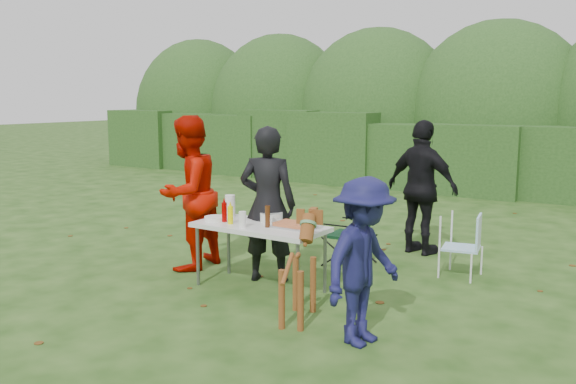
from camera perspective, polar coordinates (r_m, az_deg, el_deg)
The scene contains 20 objects.
ground at distance 7.24m, azimuth -1.80°, elevation -8.38°, with size 80.00×80.00×0.00m, color #1E4211.
hedge_row at distance 14.27m, azimuth 17.09°, elevation 3.32°, with size 22.00×1.40×1.70m, color #23471C.
shrub_backdrop at distance 15.76m, azimuth 18.89°, elevation 6.47°, with size 20.00×2.60×3.20m, color #3D6628.
folding_table at distance 6.81m, azimuth -2.65°, elevation -3.52°, with size 1.50×0.70×0.74m.
person_cook at distance 7.08m, azimuth -1.91°, elevation -1.17°, with size 0.67×0.44×1.83m, color black.
person_red_jacket at distance 7.70m, azimuth -9.33°, elevation -0.09°, with size 0.94×0.73×1.92m, color #BD0E00.
person_black_puffy at distance 8.51m, azimuth 12.45°, elevation 0.41°, with size 1.08×0.45×1.84m, color black.
child at distance 5.35m, azimuth 7.09°, elevation -6.48°, with size 0.96×0.55×1.48m, color #161648.
dog at distance 5.91m, azimuth 0.95°, elevation -7.41°, with size 1.04×0.41×0.98m, color brown, non-canonical shape.
camping_chair at distance 7.87m, azimuth 5.79°, elevation -3.65°, with size 0.56×0.56×0.89m, color black, non-canonical shape.
lawn_chair at distance 7.63m, azimuth 15.89°, elevation -4.80°, with size 0.46×0.46×0.77m, color #62BAE9, non-canonical shape.
food_tray at distance 6.65m, azimuth 0.59°, elevation -3.26°, with size 0.45×0.30×0.02m, color #B7B7BA.
focaccia_bread at distance 6.64m, azimuth 0.59°, elevation -3.02°, with size 0.40×0.26×0.04m, color #CA6A3D.
mustard_bottle at distance 6.85m, azimuth -5.42°, elevation -2.16°, with size 0.06×0.06×0.20m, color #FAF300.
ketchup_bottle at distance 6.97m, azimuth -5.97°, elevation -1.90°, with size 0.06×0.06×0.22m, color #8F0000.
beer_bottle at distance 6.65m, azimuth -1.93°, elevation -2.30°, with size 0.06×0.06×0.24m, color #47230F.
paper_towel_roll at distance 7.25m, azimuth -5.44°, elevation -1.30°, with size 0.12×0.12×0.26m, color white.
cup_stack at distance 6.64m, azimuth -4.28°, elevation -2.59°, with size 0.08×0.08×0.18m, color white.
pasta_bowl at distance 6.97m, azimuth -1.57°, elevation -2.35°, with size 0.26×0.26×0.10m, color silver.
plate_stack at distance 7.06m, azimuth -6.86°, elevation -2.48°, with size 0.24×0.24×0.05m, color white.
Camera 1 is at (4.00, -5.64, 2.16)m, focal length 38.00 mm.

